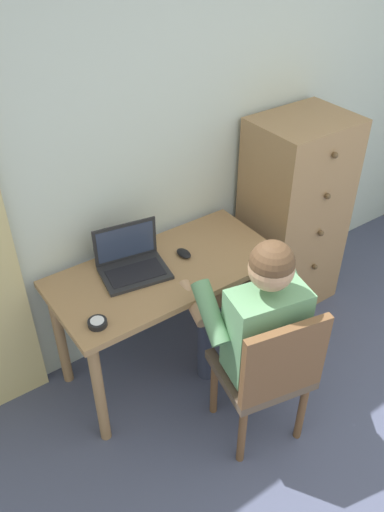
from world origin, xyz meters
The scene contains 8 objects.
wall_back centered at (0.00, 2.20, 1.25)m, with size 4.80×0.05×2.50m, color silver.
desk centered at (-0.35, 1.84, 0.62)m, with size 1.22×0.59×0.73m.
dresser centered at (0.66, 1.92, 0.65)m, with size 0.58×0.48×1.29m.
chair centered at (-0.22, 1.14, 0.49)m, with size 0.49×0.48×0.88m.
person_seated centered at (-0.19, 1.32, 0.68)m, with size 0.61×0.64×1.20m.
laptop centered at (-0.50, 1.93, 0.78)m, with size 0.38×0.30×0.24m.
computer_mouse centered at (-0.21, 1.87, 0.75)m, with size 0.06×0.10×0.03m, color black.
desk_clock centered at (-0.83, 1.66, 0.75)m, with size 0.09×0.09×0.03m.
Camera 1 is at (-1.47, 0.00, 2.42)m, focal length 36.53 mm.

